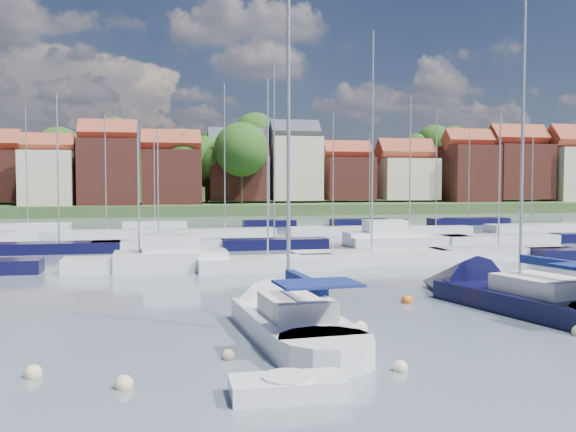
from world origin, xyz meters
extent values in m
plane|color=#4B5A66|center=(0.00, 40.00, 0.00)|extent=(260.00, 260.00, 0.00)
cube|color=silver|center=(-1.63, 1.27, 0.25)|extent=(3.51, 7.42, 1.20)
cone|color=silver|center=(-1.95, 5.77, 0.25)|extent=(3.25, 3.71, 3.01)
cylinder|color=silver|center=(-1.37, -2.33, 0.25)|extent=(3.21, 3.21, 1.20)
cube|color=silver|center=(-1.59, 0.77, 1.20)|extent=(2.31, 3.15, 0.70)
cylinder|color=#B2B2B7|center=(-1.66, 1.77, 7.54)|extent=(0.14, 0.14, 13.37)
cylinder|color=#B2B2B7|center=(-1.52, -0.23, 2.05)|extent=(0.38, 4.01, 0.10)
cube|color=navy|center=(-1.52, -0.23, 2.20)|extent=(0.57, 3.82, 0.35)
cube|color=navy|center=(-1.43, -1.53, 2.35)|extent=(2.68, 1.98, 0.08)
cube|color=black|center=(9.39, 3.72, 0.25)|extent=(5.49, 9.20, 1.20)
cone|color=black|center=(8.14, 8.95, 0.25)|extent=(4.46, 4.90, 3.58)
cube|color=silver|center=(9.53, 3.14, 1.20)|extent=(3.27, 4.07, 0.70)
cylinder|color=#B2B2B7|center=(9.25, 4.30, 9.00)|extent=(0.14, 0.14, 16.29)
cylinder|color=#B2B2B7|center=(9.81, 1.98, 2.05)|extent=(1.21, 4.67, 0.10)
cube|color=navy|center=(9.81, 1.98, 2.20)|extent=(1.35, 4.48, 0.35)
cube|color=silver|center=(-3.12, -4.96, 0.21)|extent=(3.01, 1.45, 0.59)
cylinder|color=silver|center=(-3.12, -4.96, 0.37)|extent=(1.38, 1.38, 0.37)
sphere|color=beige|center=(-7.27, -3.35, 0.00)|extent=(0.52, 0.52, 0.52)
sphere|color=beige|center=(-4.20, -1.11, 0.00)|extent=(0.42, 0.42, 0.42)
sphere|color=beige|center=(0.57, -3.43, 0.00)|extent=(0.45, 0.45, 0.45)
sphere|color=#D85914|center=(4.92, 6.52, 0.00)|extent=(0.53, 0.53, 0.53)
sphere|color=beige|center=(1.04, 1.63, 0.00)|extent=(0.55, 0.55, 0.55)
sphere|color=beige|center=(-9.83, -1.80, 0.00)|extent=(0.51, 0.51, 0.51)
cube|color=silver|center=(-7.27, 20.20, 0.35)|extent=(9.22, 2.58, 1.00)
cylinder|color=#B2B2B7|center=(-7.27, 20.20, 4.94)|extent=(0.12, 0.12, 8.18)
cube|color=silver|center=(0.63, 18.61, 0.35)|extent=(8.78, 2.46, 1.00)
cylinder|color=#B2B2B7|center=(0.63, 18.61, 6.38)|extent=(0.12, 0.12, 11.06)
cube|color=silver|center=(8.23, 20.67, 0.35)|extent=(10.79, 3.02, 1.00)
cylinder|color=#B2B2B7|center=(8.23, 20.67, 8.29)|extent=(0.12, 0.12, 14.87)
cube|color=silver|center=(17.98, 21.03, 0.35)|extent=(10.13, 2.84, 1.00)
cylinder|color=#B2B2B7|center=(17.98, 21.03, 5.65)|extent=(0.12, 0.12, 9.59)
cube|color=silver|center=(-5.31, 20.00, 0.50)|extent=(7.00, 2.60, 1.40)
cube|color=silver|center=(-5.31, 20.00, 1.60)|extent=(3.50, 2.20, 1.30)
cube|color=black|center=(-13.55, 31.64, 0.35)|extent=(9.30, 2.60, 1.00)
cylinder|color=#B2B2B7|center=(-13.55, 31.64, 6.59)|extent=(0.12, 0.12, 11.48)
cube|color=silver|center=(-5.94, 32.01, 0.35)|extent=(10.40, 2.91, 1.00)
cylinder|color=#B2B2B7|center=(-5.94, 32.01, 5.24)|extent=(0.12, 0.12, 8.77)
cube|color=black|center=(3.48, 31.28, 0.35)|extent=(8.80, 2.46, 1.00)
cylinder|color=#B2B2B7|center=(3.48, 31.28, 8.01)|extent=(0.12, 0.12, 14.33)
cube|color=silver|center=(15.40, 31.16, 0.35)|extent=(10.73, 3.00, 1.00)
cylinder|color=#B2B2B7|center=(15.40, 31.16, 6.92)|extent=(0.12, 0.12, 12.14)
cube|color=silver|center=(23.82, 30.97, 0.35)|extent=(10.48, 2.93, 1.00)
cylinder|color=#B2B2B7|center=(23.82, 30.97, 5.99)|extent=(0.12, 0.12, 10.28)
cube|color=silver|center=(13.46, 32.00, 0.50)|extent=(7.00, 2.60, 1.40)
cube|color=silver|center=(13.46, 32.00, 1.60)|extent=(3.50, 2.20, 1.30)
cube|color=silver|center=(-10.84, 44.51, 0.35)|extent=(8.49, 2.38, 1.00)
cylinder|color=#B2B2B7|center=(-10.84, 44.51, 6.51)|extent=(0.12, 0.12, 11.31)
cube|color=silver|center=(0.79, 43.78, 0.35)|extent=(10.16, 2.85, 1.00)
cylinder|color=#B2B2B7|center=(0.79, 43.78, 8.15)|extent=(0.12, 0.12, 14.59)
cube|color=silver|center=(12.17, 43.90, 0.35)|extent=(9.53, 2.67, 1.00)
cylinder|color=#B2B2B7|center=(12.17, 43.90, 6.81)|extent=(0.12, 0.12, 11.91)
cube|color=silver|center=(23.16, 42.50, 0.35)|extent=(7.62, 2.13, 1.00)
cylinder|color=#B2B2B7|center=(23.16, 42.50, 6.91)|extent=(0.12, 0.12, 12.13)
cube|color=silver|center=(35.22, 43.59, 0.35)|extent=(10.17, 2.85, 1.00)
cylinder|color=#B2B2B7|center=(35.22, 43.59, 5.72)|extent=(0.12, 0.12, 9.73)
cube|color=silver|center=(-20.26, 56.56, 0.35)|extent=(9.24, 2.59, 1.00)
cylinder|color=#B2B2B7|center=(-20.26, 56.56, 7.43)|extent=(0.12, 0.12, 13.17)
cube|color=silver|center=(-6.08, 57.30, 0.35)|extent=(7.57, 2.12, 1.00)
cylinder|color=#B2B2B7|center=(-6.08, 57.30, 5.97)|extent=(0.12, 0.12, 10.24)
cube|color=black|center=(7.88, 57.47, 0.35)|extent=(6.58, 1.84, 1.00)
cylinder|color=#B2B2B7|center=(7.88, 57.47, 4.85)|extent=(0.12, 0.12, 8.01)
cube|color=black|center=(20.94, 57.40, 0.35)|extent=(9.92, 2.78, 1.00)
cylinder|color=#B2B2B7|center=(20.94, 57.40, 6.31)|extent=(0.12, 0.12, 10.92)
cube|color=black|center=(34.28, 56.37, 0.35)|extent=(10.55, 2.95, 1.00)
cylinder|color=#B2B2B7|center=(34.28, 56.37, 6.61)|extent=(0.12, 0.12, 11.51)
cube|color=#3C542A|center=(0.00, 117.00, 0.30)|extent=(200.00, 70.00, 3.00)
cube|color=#3C542A|center=(0.00, 142.00, 5.00)|extent=(200.00, 60.00, 14.00)
cube|color=beige|center=(-22.74, 89.00, 6.08)|extent=(8.09, 8.80, 8.96)
cube|color=brown|center=(-22.74, 89.00, 11.55)|extent=(8.25, 4.00, 4.00)
cube|color=brown|center=(-13.35, 89.94, 7.08)|extent=(9.36, 10.17, 10.97)
cube|color=brown|center=(-13.35, 89.94, 13.72)|extent=(9.54, 4.63, 4.63)
cube|color=brown|center=(-3.04, 91.65, 6.31)|extent=(9.90, 8.56, 9.42)
cube|color=brown|center=(-3.04, 91.65, 12.23)|extent=(10.10, 4.90, 4.90)
cube|color=brown|center=(9.10, 96.65, 6.95)|extent=(10.59, 8.93, 9.49)
cube|color=#383A42|center=(9.10, 96.65, 12.99)|extent=(10.80, 5.24, 5.24)
cube|color=beige|center=(19.71, 95.80, 8.02)|extent=(9.01, 8.61, 11.65)
cube|color=#383A42|center=(19.71, 95.80, 14.95)|extent=(9.19, 4.46, 4.46)
cube|color=brown|center=(30.17, 97.00, 6.20)|extent=(9.10, 9.34, 8.00)
cube|color=brown|center=(30.17, 97.00, 11.32)|extent=(9.28, 4.50, 4.50)
cube|color=beige|center=(41.95, 96.59, 6.14)|extent=(10.86, 9.59, 7.88)
cube|color=brown|center=(41.95, 96.59, 11.41)|extent=(11.07, 5.37, 5.37)
cube|color=brown|center=(53.76, 93.92, 7.09)|extent=(9.18, 9.96, 10.97)
cube|color=brown|center=(53.76, 93.92, 13.70)|extent=(9.36, 4.54, 4.54)
cube|color=brown|center=(65.18, 95.21, 7.58)|extent=(11.39, 9.67, 10.76)
cube|color=brown|center=(65.18, 95.21, 14.36)|extent=(11.62, 5.64, 5.64)
cylinder|color=#382619|center=(56.77, 115.51, 8.51)|extent=(0.50, 0.50, 4.47)
sphere|color=#2D541A|center=(56.77, 115.51, 14.58)|extent=(8.18, 8.18, 8.18)
cylinder|color=#382619|center=(3.46, 95.93, 3.83)|extent=(0.50, 0.50, 4.46)
sphere|color=#2D541A|center=(3.46, 95.93, 9.88)|extent=(8.15, 8.15, 8.15)
cylinder|color=#382619|center=(15.22, 113.68, 8.58)|extent=(0.50, 0.50, 5.15)
sphere|color=#2D541A|center=(15.22, 113.68, 15.56)|extent=(9.41, 9.41, 9.41)
cylinder|color=#382619|center=(-13.54, 116.31, 8.68)|extent=(0.50, 0.50, 4.56)
sphere|color=#2D541A|center=(-13.54, 116.31, 14.87)|extent=(8.34, 8.34, 8.34)
cylinder|color=#382619|center=(-23.24, 105.25, 4.18)|extent=(0.50, 0.50, 5.15)
sphere|color=#2D541A|center=(-23.24, 105.25, 11.17)|extent=(9.42, 9.42, 9.42)
cylinder|color=#382619|center=(13.76, 104.71, 3.48)|extent=(0.50, 0.50, 3.77)
sphere|color=#2D541A|center=(13.76, 104.71, 8.60)|extent=(6.89, 6.89, 6.89)
cylinder|color=#382619|center=(9.05, 90.94, 4.21)|extent=(0.50, 0.50, 5.21)
sphere|color=#2D541A|center=(9.05, 90.94, 11.28)|extent=(9.53, 9.53, 9.53)
cylinder|color=#382619|center=(61.93, 101.62, 3.09)|extent=(0.50, 0.50, 2.97)
sphere|color=#2D541A|center=(61.93, 101.62, 7.12)|extent=(5.44, 5.44, 5.44)
cylinder|color=#382619|center=(-1.15, 93.75, 4.02)|extent=(0.50, 0.50, 4.84)
sphere|color=#2D541A|center=(-1.15, 93.75, 10.59)|extent=(8.85, 8.85, 8.85)
cylinder|color=#382619|center=(52.68, 115.72, 8.17)|extent=(0.50, 0.50, 3.72)
sphere|color=#2D541A|center=(52.68, 115.72, 13.21)|extent=(6.80, 6.80, 6.80)
cylinder|color=#382619|center=(54.05, 94.13, 3.62)|extent=(0.50, 0.50, 4.05)
sphere|color=#2D541A|center=(54.05, 94.13, 9.11)|extent=(7.40, 7.40, 7.40)
cylinder|color=#382619|center=(6.84, 113.29, 7.91)|extent=(0.50, 0.50, 3.93)
sphere|color=#2D541A|center=(6.84, 113.29, 13.24)|extent=(7.19, 7.19, 7.19)
cylinder|color=#382619|center=(30.65, 100.17, 3.51)|extent=(0.50, 0.50, 3.82)
sphere|color=#2D541A|center=(30.65, 100.17, 8.70)|extent=(6.99, 6.99, 6.99)
cylinder|color=#382619|center=(-17.44, 93.12, 3.34)|extent=(0.50, 0.50, 3.48)
sphere|color=#2D541A|center=(-17.44, 93.12, 8.07)|extent=(6.37, 6.37, 6.37)
cylinder|color=#382619|center=(57.51, 102.81, 3.09)|extent=(0.50, 0.50, 2.99)
sphere|color=#2D541A|center=(57.51, 102.81, 7.14)|extent=(5.46, 5.46, 5.46)
cylinder|color=#382619|center=(3.61, 99.04, 3.22)|extent=(0.50, 0.50, 3.25)
sphere|color=#2D541A|center=(3.61, 99.04, 7.63)|extent=(5.94, 5.94, 5.94)
cylinder|color=#382619|center=(-3.05, 100.73, 3.09)|extent=(0.50, 0.50, 2.98)
sphere|color=#2D541A|center=(-3.05, 100.73, 7.14)|extent=(5.46, 5.46, 5.46)
cylinder|color=#382619|center=(64.66, 121.74, 9.36)|extent=(0.50, 0.50, 4.29)
sphere|color=#2D541A|center=(64.66, 121.74, 15.17)|extent=(7.84, 7.84, 7.84)
camera|label=1|loc=(-6.51, -20.80, 5.51)|focal=40.00mm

